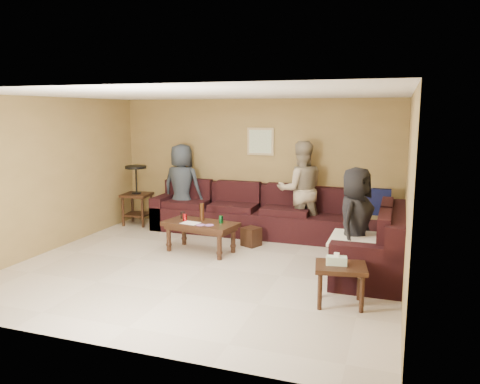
{
  "coord_description": "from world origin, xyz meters",
  "views": [
    {
      "loc": [
        2.64,
        -6.08,
        2.27
      ],
      "look_at": [
        0.25,
        0.85,
        1.0
      ],
      "focal_mm": 35.0,
      "sensor_mm": 36.0,
      "label": 1
    }
  ],
  "objects": [
    {
      "name": "end_table_left",
      "position": [
        -2.35,
        1.99,
        0.63
      ],
      "size": [
        0.58,
        0.58,
        1.2
      ],
      "rotation": [
        0.0,
        0.0,
        0.11
      ],
      "color": "#341C11",
      "rests_on": "ground"
    },
    {
      "name": "person_right",
      "position": [
        2.1,
        0.32,
        0.77
      ],
      "size": [
        0.69,
        0.86,
        1.53
      ],
      "primitive_type": "imported",
      "rotation": [
        0.0,
        0.0,
        1.27
      ],
      "color": "black",
      "rests_on": "ground"
    },
    {
      "name": "person_middle",
      "position": [
        0.97,
        2.09,
        0.88
      ],
      "size": [
        1.05,
        0.95,
        1.75
      ],
      "primitive_type": "imported",
      "rotation": [
        0.0,
        0.0,
        3.56
      ],
      "color": "gray",
      "rests_on": "ground"
    },
    {
      "name": "waste_bin",
      "position": [
        0.3,
        1.28,
        0.16
      ],
      "size": [
        0.35,
        0.35,
        0.32
      ],
      "primitive_type": "cube",
      "rotation": [
        0.0,
        0.0,
        -0.43
      ],
      "color": "#341C11",
      "rests_on": "ground"
    },
    {
      "name": "person_left",
      "position": [
        -1.37,
        2.08,
        0.82
      ],
      "size": [
        0.82,
        0.55,
        1.65
      ],
      "primitive_type": "imported",
      "rotation": [
        0.0,
        0.0,
        3.1
      ],
      "color": "#2C333D",
      "rests_on": "ground"
    },
    {
      "name": "coffee_table",
      "position": [
        -0.37,
        0.68,
        0.42
      ],
      "size": [
        1.27,
        0.78,
        0.78
      ],
      "rotation": [
        0.0,
        0.0,
        -0.17
      ],
      "color": "#341C11",
      "rests_on": "ground"
    },
    {
      "name": "room",
      "position": [
        0.0,
        0.0,
        1.66
      ],
      "size": [
        5.6,
        5.5,
        2.5
      ],
      "color": "beige",
      "rests_on": "ground"
    },
    {
      "name": "sectional_sofa",
      "position": [
        0.81,
        1.52,
        0.33
      ],
      "size": [
        4.65,
        2.9,
        0.97
      ],
      "color": "black",
      "rests_on": "ground"
    },
    {
      "name": "side_table_right",
      "position": [
        2.04,
        -0.73,
        0.42
      ],
      "size": [
        0.66,
        0.57,
        0.63
      ],
      "rotation": [
        0.0,
        0.0,
        0.16
      ],
      "color": "#341C11",
      "rests_on": "ground"
    },
    {
      "name": "wall_art",
      "position": [
        0.1,
        2.48,
        1.7
      ],
      "size": [
        0.52,
        0.04,
        0.52
      ],
      "color": "tan",
      "rests_on": "ground"
    }
  ]
}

